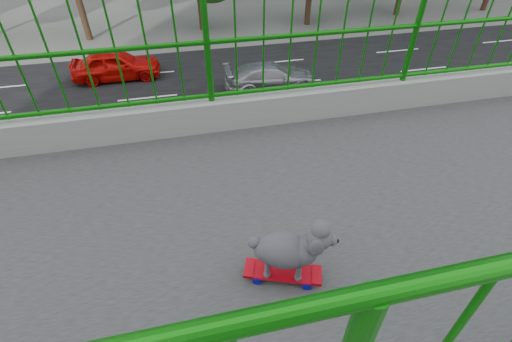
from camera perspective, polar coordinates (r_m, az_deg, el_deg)
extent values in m
cube|color=black|center=(17.28, -16.76, 6.43)|extent=(18.00, 90.00, 0.02)
cylinder|color=black|center=(29.08, -25.49, 20.82)|extent=(0.44, 0.44, 2.73)
cylinder|color=black|center=(28.97, -8.67, 23.97)|extent=(0.44, 0.44, 2.87)
cylinder|color=black|center=(30.14, 8.26, 24.39)|extent=(0.44, 0.44, 2.66)
cube|color=red|center=(2.32, 4.24, -15.61)|extent=(0.29, 0.49, 0.02)
cube|color=#99999E|center=(2.34, 0.37, -15.51)|extent=(0.09, 0.06, 0.02)
cylinder|color=#060793|center=(2.38, 0.56, -14.46)|extent=(0.04, 0.06, 0.06)
sphere|color=yellow|center=(2.38, 0.56, -14.46)|extent=(0.02, 0.02, 0.02)
cylinder|color=#060793|center=(2.31, 0.18, -16.87)|extent=(0.04, 0.06, 0.06)
sphere|color=yellow|center=(2.31, 0.18, -16.87)|extent=(0.02, 0.02, 0.02)
cube|color=#99999E|center=(2.34, 8.07, -16.14)|extent=(0.09, 0.06, 0.02)
cylinder|color=#060793|center=(2.38, 8.08, -15.07)|extent=(0.04, 0.06, 0.06)
sphere|color=yellow|center=(2.38, 8.08, -15.07)|extent=(0.02, 0.02, 0.02)
cylinder|color=#060793|center=(2.31, 8.02, -17.51)|extent=(0.04, 0.06, 0.06)
sphere|color=yellow|center=(2.31, 8.02, -17.51)|extent=(0.02, 0.02, 0.02)
ellipsoid|color=#2D2A2F|center=(2.15, 4.51, -12.32)|extent=(0.31, 0.38, 0.22)
sphere|color=#2D2A2F|center=(2.05, 9.98, -10.21)|extent=(0.15, 0.15, 0.15)
sphere|color=black|center=(2.07, 12.65, -10.72)|extent=(0.03, 0.03, 0.03)
sphere|color=#2D2A2F|center=(2.12, -0.37, -11.16)|extent=(0.07, 0.07, 0.07)
cylinder|color=#2D2A2F|center=(2.29, 6.81, -13.71)|extent=(0.03, 0.03, 0.14)
cylinder|color=#2D2A2F|center=(2.23, 6.72, -15.66)|extent=(0.03, 0.03, 0.14)
cylinder|color=#2D2A2F|center=(2.29, 2.03, -13.32)|extent=(0.03, 0.03, 0.14)
cylinder|color=#2D2A2F|center=(2.23, 1.77, -15.26)|extent=(0.03, 0.03, 0.14)
imported|color=#99999E|center=(16.62, 24.31, 5.86)|extent=(1.48, 4.24, 1.40)
imported|color=white|center=(16.55, -1.39, 9.60)|extent=(2.42, 5.25, 1.46)
imported|color=#99999E|center=(19.73, 2.32, 14.65)|extent=(1.97, 4.84, 1.40)
imported|color=red|center=(22.29, -21.22, 15.39)|extent=(1.90, 4.73, 1.61)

